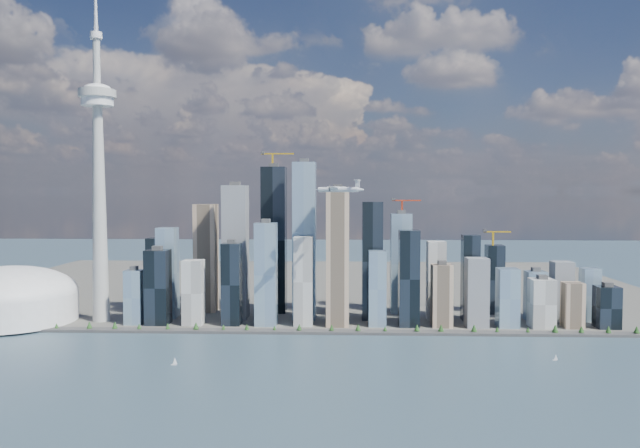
{
  "coord_description": "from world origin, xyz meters",
  "views": [
    {
      "loc": [
        79.1,
        -640.37,
        205.11
      ],
      "look_at": [
        44.22,
        260.0,
        157.89
      ],
      "focal_mm": 35.0,
      "sensor_mm": 36.0,
      "label": 1
    }
  ],
  "objects_px": {
    "sailboat_west": "(174,362)",
    "sailboat_east": "(555,358)",
    "needle_tower": "(99,171)",
    "dome_stadium": "(10,298)",
    "airplane": "(339,189)"
  },
  "relations": [
    {
      "from": "sailboat_west",
      "to": "sailboat_east",
      "type": "relative_size",
      "value": 1.21
    },
    {
      "from": "needle_tower",
      "to": "sailboat_west",
      "type": "bearing_deg",
      "value": -52.29
    },
    {
      "from": "needle_tower",
      "to": "dome_stadium",
      "type": "distance_m",
      "value": 241.4
    },
    {
      "from": "sailboat_west",
      "to": "sailboat_east",
      "type": "height_order",
      "value": "sailboat_west"
    },
    {
      "from": "sailboat_west",
      "to": "sailboat_east",
      "type": "bearing_deg",
      "value": 4.82
    },
    {
      "from": "sailboat_east",
      "to": "airplane",
      "type": "bearing_deg",
      "value": 170.82
    },
    {
      "from": "sailboat_west",
      "to": "sailboat_east",
      "type": "distance_m",
      "value": 458.47
    },
    {
      "from": "airplane",
      "to": "sailboat_west",
      "type": "relative_size",
      "value": 6.65
    },
    {
      "from": "needle_tower",
      "to": "sailboat_west",
      "type": "distance_m",
      "value": 373.99
    },
    {
      "from": "dome_stadium",
      "to": "airplane",
      "type": "height_order",
      "value": "airplane"
    },
    {
      "from": "dome_stadium",
      "to": "airplane",
      "type": "xyz_separation_m",
      "value": [
        512.35,
        -81.47,
        169.01
      ]
    },
    {
      "from": "sailboat_west",
      "to": "dome_stadium",
      "type": "bearing_deg",
      "value": 145.26
    },
    {
      "from": "sailboat_east",
      "to": "dome_stadium",
      "type": "bearing_deg",
      "value": 178.69
    },
    {
      "from": "sailboat_east",
      "to": "needle_tower",
      "type": "bearing_deg",
      "value": 175.07
    },
    {
      "from": "airplane",
      "to": "sailboat_west",
      "type": "height_order",
      "value": "airplane"
    }
  ]
}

